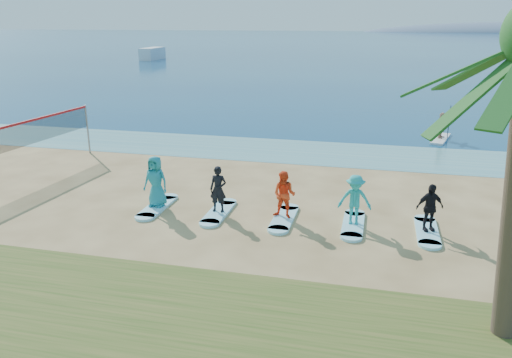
% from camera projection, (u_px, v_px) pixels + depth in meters
% --- Properties ---
extents(ground, '(600.00, 600.00, 0.00)m').
position_uv_depth(ground, '(251.00, 229.00, 16.54)').
color(ground, tan).
rests_on(ground, ground).
extents(shallow_water, '(600.00, 600.00, 0.00)m').
position_uv_depth(shallow_water, '(300.00, 151.00, 26.25)').
color(shallow_water, teal).
rests_on(shallow_water, ground).
extents(ocean, '(600.00, 600.00, 0.00)m').
position_uv_depth(ocean, '(370.00, 41.00, 164.59)').
color(ocean, navy).
rests_on(ocean, ground).
extents(volleyball_net, '(0.75, 9.07, 2.50)m').
position_uv_depth(volleyball_net, '(22.00, 135.00, 21.36)').
color(volleyball_net, gray).
rests_on(volleyball_net, ground).
extents(paddleboard, '(1.43, 3.08, 0.12)m').
position_uv_depth(paddleboard, '(441.00, 139.00, 28.82)').
color(paddleboard, silver).
rests_on(paddleboard, ground).
extents(paddleboarder, '(0.86, 1.43, 1.47)m').
position_uv_depth(paddleboarder, '(442.00, 125.00, 28.58)').
color(paddleboarder, tan).
rests_on(paddleboarder, paddleboard).
extents(boat_offshore_a, '(2.48, 6.91, 2.01)m').
position_uv_depth(boat_offshore_a, '(153.00, 59.00, 87.16)').
color(boat_offshore_a, silver).
rests_on(boat_offshore_a, ground).
extents(surfboard_0, '(0.70, 2.20, 0.09)m').
position_uv_depth(surfboard_0, '(157.00, 207.00, 18.39)').
color(surfboard_0, '#A0E9F8').
rests_on(surfboard_0, ground).
extents(student_0, '(0.96, 0.67, 1.88)m').
position_uv_depth(student_0, '(156.00, 181.00, 18.09)').
color(student_0, teal).
rests_on(student_0, surfboard_0).
extents(surfboard_1, '(0.70, 2.20, 0.09)m').
position_uv_depth(surfboard_1, '(219.00, 212.00, 17.85)').
color(surfboard_1, '#A0E9F8').
rests_on(surfboard_1, ground).
extents(student_1, '(0.61, 0.40, 1.66)m').
position_uv_depth(student_1, '(218.00, 189.00, 17.59)').
color(student_1, black).
rests_on(student_1, surfboard_1).
extents(surfboard_2, '(0.70, 2.20, 0.09)m').
position_uv_depth(surfboard_2, '(284.00, 218.00, 17.32)').
color(surfboard_2, '#A0E9F8').
rests_on(surfboard_2, ground).
extents(student_2, '(0.89, 0.74, 1.64)m').
position_uv_depth(student_2, '(284.00, 195.00, 17.05)').
color(student_2, '#F24119').
rests_on(student_2, surfboard_2).
extents(surfboard_3, '(0.70, 2.20, 0.09)m').
position_uv_depth(surfboard_3, '(353.00, 225.00, 16.78)').
color(surfboard_3, '#A0E9F8').
rests_on(surfboard_3, ground).
extents(student_3, '(1.13, 0.69, 1.70)m').
position_uv_depth(student_3, '(355.00, 200.00, 16.51)').
color(student_3, teal).
rests_on(student_3, surfboard_3).
extents(surfboard_4, '(0.70, 2.20, 0.09)m').
position_uv_depth(surfboard_4, '(427.00, 231.00, 16.25)').
color(surfboard_4, '#A0E9F8').
rests_on(surfboard_4, ground).
extents(student_4, '(1.00, 0.71, 1.57)m').
position_uv_depth(student_4, '(430.00, 207.00, 15.99)').
color(student_4, black).
rests_on(student_4, surfboard_4).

